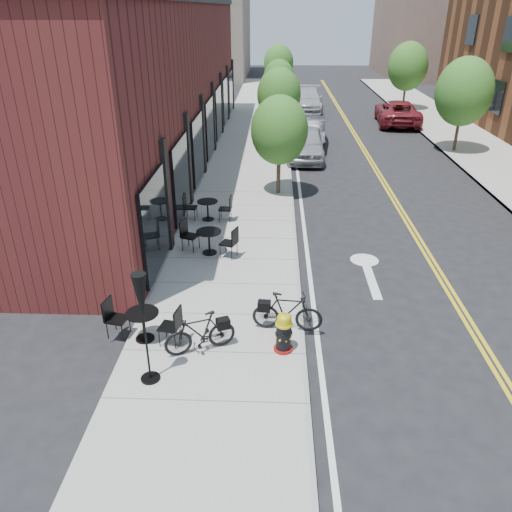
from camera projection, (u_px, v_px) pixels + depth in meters
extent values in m
plane|color=black|center=(303.00, 320.00, 12.13)|extent=(120.00, 120.00, 0.00)
cube|color=#9E9B93|center=(245.00, 185.00, 21.12)|extent=(4.00, 70.00, 0.12)
cube|color=#4F1A19|center=(153.00, 86.00, 23.32)|extent=(5.00, 28.00, 7.00)
cube|color=#726656|center=(209.00, 26.00, 53.10)|extent=(8.00, 14.00, 10.00)
cube|color=brown|center=(433.00, 16.00, 53.60)|extent=(10.00, 16.00, 12.00)
cylinder|color=#382B1E|center=(278.00, 173.00, 19.79)|extent=(0.16, 0.16, 1.61)
ellipsoid|color=#30601E|center=(279.00, 130.00, 19.04)|extent=(2.20, 2.20, 2.64)
cylinder|color=#382B1E|center=(278.00, 128.00, 26.93)|extent=(0.16, 0.16, 1.68)
ellipsoid|color=#30601E|center=(279.00, 95.00, 26.14)|extent=(2.30, 2.30, 2.76)
cylinder|color=#382B1E|center=(278.00, 104.00, 34.10)|extent=(0.16, 0.16, 1.57)
ellipsoid|color=#30601E|center=(279.00, 79.00, 33.37)|extent=(2.10, 2.10, 2.52)
cylinder|color=#382B1E|center=(278.00, 86.00, 41.22)|extent=(0.16, 0.16, 1.71)
ellipsoid|color=#30601E|center=(279.00, 63.00, 40.41)|extent=(2.40, 2.40, 2.88)
cylinder|color=#382B1E|center=(457.00, 133.00, 25.68)|extent=(0.16, 0.16, 1.82)
ellipsoid|color=#30601E|center=(464.00, 92.00, 24.77)|extent=(2.80, 2.80, 3.36)
cylinder|color=#382B1E|center=(404.00, 96.00, 36.41)|extent=(0.16, 0.16, 1.82)
ellipsoid|color=#30601E|center=(408.00, 66.00, 35.50)|extent=(2.80, 2.80, 3.36)
cylinder|color=maroon|center=(283.00, 348.00, 10.87)|extent=(0.52, 0.52, 0.06)
cylinder|color=black|center=(284.00, 337.00, 10.73)|extent=(0.40, 0.40, 0.63)
cylinder|color=gold|center=(284.00, 324.00, 10.58)|extent=(0.45, 0.45, 0.04)
cylinder|color=gold|center=(284.00, 321.00, 10.55)|extent=(0.39, 0.39, 0.15)
ellipsoid|color=gold|center=(284.00, 317.00, 10.51)|extent=(0.38, 0.38, 0.18)
cylinder|color=gold|center=(284.00, 314.00, 10.47)|extent=(0.06, 0.06, 0.06)
imported|color=black|center=(200.00, 333.00, 10.64)|extent=(1.62, 1.02, 0.94)
imported|color=black|center=(287.00, 312.00, 11.34)|extent=(1.65, 0.59, 0.97)
cylinder|color=black|center=(145.00, 338.00, 11.22)|extent=(0.50, 0.50, 0.03)
cylinder|color=black|center=(144.00, 326.00, 11.08)|extent=(0.07, 0.07, 0.67)
cylinder|color=black|center=(142.00, 313.00, 10.92)|extent=(0.86, 0.86, 0.03)
cylinder|color=black|center=(210.00, 252.00, 15.16)|extent=(0.56, 0.56, 0.03)
cylinder|color=black|center=(209.00, 242.00, 15.00)|extent=(0.08, 0.08, 0.69)
cylinder|color=black|center=(209.00, 232.00, 14.85)|extent=(0.97, 0.97, 0.03)
cylinder|color=black|center=(208.00, 219.00, 17.55)|extent=(0.44, 0.44, 0.03)
cylinder|color=black|center=(208.00, 211.00, 17.40)|extent=(0.06, 0.06, 0.66)
cylinder|color=black|center=(207.00, 201.00, 17.25)|extent=(0.77, 0.77, 0.03)
cylinder|color=black|center=(151.00, 378.00, 10.01)|extent=(0.39, 0.39, 0.04)
cylinder|color=black|center=(145.00, 330.00, 9.49)|extent=(0.04, 0.04, 2.32)
cone|color=black|center=(141.00, 299.00, 9.18)|extent=(0.28, 0.28, 1.03)
imported|color=#92949A|center=(307.00, 144.00, 24.69)|extent=(2.12, 4.63, 1.54)
imported|color=black|center=(310.00, 132.00, 27.06)|extent=(1.89, 4.60, 1.48)
imported|color=#ACABB0|center=(307.00, 100.00, 36.49)|extent=(2.57, 5.48, 1.55)
imported|color=maroon|center=(397.00, 112.00, 32.11)|extent=(3.02, 5.69, 1.52)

